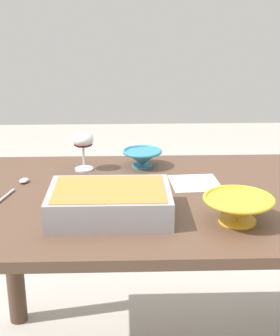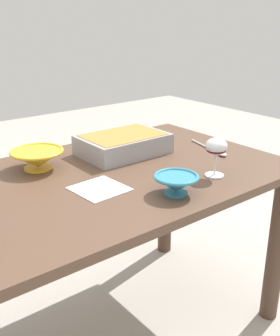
{
  "view_description": "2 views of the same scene",
  "coord_description": "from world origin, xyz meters",
  "px_view_note": "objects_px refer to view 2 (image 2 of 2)",
  "views": [
    {
      "loc": [
        0.17,
        1.48,
        1.34
      ],
      "look_at": [
        0.13,
        -0.03,
        0.82
      ],
      "focal_mm": 51.84,
      "sensor_mm": 36.0,
      "label": 1
    },
    {
      "loc": [
        -0.76,
        -1.19,
        1.29
      ],
      "look_at": [
        0.11,
        -0.1,
        0.77
      ],
      "focal_mm": 43.66,
      "sensor_mm": 36.0,
      "label": 2
    }
  ],
  "objects_px": {
    "serving_spoon": "(215,151)",
    "napkin": "(99,189)",
    "casserole_dish": "(123,143)",
    "mixing_bowl": "(176,183)",
    "dining_table": "(102,207)",
    "wine_glass": "(216,149)",
    "small_bowl": "(37,158)"
  },
  "relations": [
    {
      "from": "wine_glass",
      "to": "mixing_bowl",
      "type": "distance_m",
      "value": 0.23
    },
    {
      "from": "serving_spoon",
      "to": "napkin",
      "type": "xyz_separation_m",
      "value": [
        -0.61,
        -0.03,
        -0.01
      ]
    },
    {
      "from": "dining_table",
      "to": "napkin",
      "type": "distance_m",
      "value": 0.17
    },
    {
      "from": "small_bowl",
      "to": "serving_spoon",
      "type": "height_order",
      "value": "small_bowl"
    },
    {
      "from": "wine_glass",
      "to": "serving_spoon",
      "type": "xyz_separation_m",
      "value": [
        0.21,
        0.19,
        -0.1
      ]
    },
    {
      "from": "wine_glass",
      "to": "napkin",
      "type": "relative_size",
      "value": 0.86
    },
    {
      "from": "casserole_dish",
      "to": "serving_spoon",
      "type": "bearing_deg",
      "value": -35.5
    },
    {
      "from": "casserole_dish",
      "to": "napkin",
      "type": "xyz_separation_m",
      "value": [
        -0.29,
        -0.26,
        -0.05
      ]
    },
    {
      "from": "casserole_dish",
      "to": "serving_spoon",
      "type": "relative_size",
      "value": 1.37
    },
    {
      "from": "casserole_dish",
      "to": "mixing_bowl",
      "type": "relative_size",
      "value": 2.37
    },
    {
      "from": "mixing_bowl",
      "to": "small_bowl",
      "type": "bearing_deg",
      "value": 116.89
    },
    {
      "from": "dining_table",
      "to": "casserole_dish",
      "type": "height_order",
      "value": "casserole_dish"
    },
    {
      "from": "napkin",
      "to": "casserole_dish",
      "type": "bearing_deg",
      "value": 41.58
    },
    {
      "from": "wine_glass",
      "to": "casserole_dish",
      "type": "xyz_separation_m",
      "value": [
        -0.11,
        0.42,
        -0.06
      ]
    },
    {
      "from": "casserole_dish",
      "to": "wine_glass",
      "type": "bearing_deg",
      "value": -75.52
    },
    {
      "from": "wine_glass",
      "to": "small_bowl",
      "type": "distance_m",
      "value": 0.68
    },
    {
      "from": "small_bowl",
      "to": "napkin",
      "type": "height_order",
      "value": "small_bowl"
    },
    {
      "from": "dining_table",
      "to": "wine_glass",
      "type": "relative_size",
      "value": 9.85
    },
    {
      "from": "small_bowl",
      "to": "casserole_dish",
      "type": "bearing_deg",
      "value": -8.65
    },
    {
      "from": "small_bowl",
      "to": "mixing_bowl",
      "type": "bearing_deg",
      "value": -63.11
    },
    {
      "from": "dining_table",
      "to": "serving_spoon",
      "type": "distance_m",
      "value": 0.56
    },
    {
      "from": "mixing_bowl",
      "to": "dining_table",
      "type": "bearing_deg",
      "value": 110.57
    },
    {
      "from": "dining_table",
      "to": "mixing_bowl",
      "type": "relative_size",
      "value": 9.54
    },
    {
      "from": "small_bowl",
      "to": "wine_glass",
      "type": "bearing_deg",
      "value": -44.97
    },
    {
      "from": "napkin",
      "to": "serving_spoon",
      "type": "bearing_deg",
      "value": 2.58
    },
    {
      "from": "casserole_dish",
      "to": "small_bowl",
      "type": "bearing_deg",
      "value": 171.35
    },
    {
      "from": "wine_glass",
      "to": "small_bowl",
      "type": "bearing_deg",
      "value": 135.03
    },
    {
      "from": "dining_table",
      "to": "serving_spoon",
      "type": "bearing_deg",
      "value": -7.37
    },
    {
      "from": "casserole_dish",
      "to": "small_bowl",
      "type": "xyz_separation_m",
      "value": [
        -0.37,
        0.06,
        -0.0
      ]
    },
    {
      "from": "casserole_dish",
      "to": "mixing_bowl",
      "type": "xyz_separation_m",
      "value": [
        -0.11,
        -0.45,
        -0.01
      ]
    },
    {
      "from": "small_bowl",
      "to": "serving_spoon",
      "type": "relative_size",
      "value": 0.78
    },
    {
      "from": "mixing_bowl",
      "to": "casserole_dish",
      "type": "bearing_deg",
      "value": 75.93
    }
  ]
}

